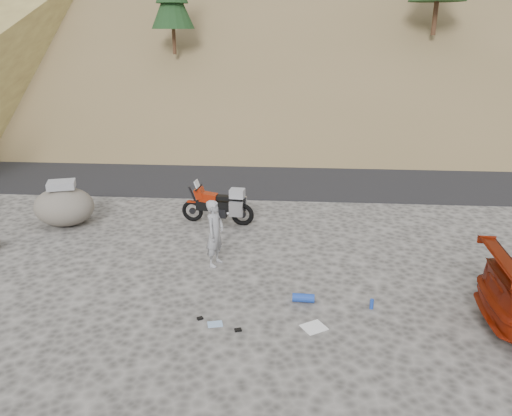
# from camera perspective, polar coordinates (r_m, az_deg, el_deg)

# --- Properties ---
(ground) EXTENTS (140.00, 140.00, 0.00)m
(ground) POSITION_cam_1_polar(r_m,az_deg,el_deg) (11.56, -4.39, -8.04)
(ground) COLOR #3D3B38
(ground) RESTS_ON ground
(road) EXTENTS (120.00, 7.00, 0.05)m
(road) POSITION_cam_1_polar(r_m,az_deg,el_deg) (19.90, -0.57, 4.22)
(road) COLOR black
(road) RESTS_ON ground
(motorcycle) EXTENTS (2.17, 0.78, 1.29)m
(motorcycle) POSITION_cam_1_polar(r_m,az_deg,el_deg) (14.47, -4.07, 0.29)
(motorcycle) COLOR black
(motorcycle) RESTS_ON ground
(man) EXTENTS (0.56, 0.69, 1.64)m
(man) POSITION_cam_1_polar(r_m,az_deg,el_deg) (12.21, -4.60, -6.42)
(man) COLOR gray
(man) RESTS_ON ground
(boulder) EXTENTS (1.85, 1.62, 1.29)m
(boulder) POSITION_cam_1_polar(r_m,az_deg,el_deg) (15.36, -21.07, 0.20)
(boulder) COLOR #504D45
(boulder) RESTS_ON ground
(gear_white_cloth) EXTENTS (0.57, 0.56, 0.01)m
(gear_white_cloth) POSITION_cam_1_polar(r_m,az_deg,el_deg) (9.89, 6.63, -13.39)
(gear_white_cloth) COLOR white
(gear_white_cloth) RESTS_ON ground
(gear_blue_mat) EXTENTS (0.47, 0.20, 0.18)m
(gear_blue_mat) POSITION_cam_1_polar(r_m,az_deg,el_deg) (10.64, 5.44, -10.19)
(gear_blue_mat) COLOR #1A3C9E
(gear_blue_mat) RESTS_ON ground
(gear_bottle) EXTENTS (0.09, 0.09, 0.21)m
(gear_bottle) POSITION_cam_1_polar(r_m,az_deg,el_deg) (10.62, 13.08, -10.64)
(gear_bottle) COLOR #1A3C9E
(gear_bottle) RESTS_ON ground
(gear_glove_a) EXTENTS (0.15, 0.13, 0.04)m
(gear_glove_a) POSITION_cam_1_polar(r_m,az_deg,el_deg) (9.74, -2.07, -13.75)
(gear_glove_a) COLOR black
(gear_glove_a) RESTS_ON ground
(gear_glove_b) EXTENTS (0.14, 0.13, 0.04)m
(gear_glove_b) POSITION_cam_1_polar(r_m,az_deg,el_deg) (10.12, -6.42, -12.42)
(gear_glove_b) COLOR black
(gear_glove_b) RESTS_ON ground
(gear_blue_cloth) EXTENTS (0.33, 0.28, 0.01)m
(gear_blue_cloth) POSITION_cam_1_polar(r_m,az_deg,el_deg) (9.95, -4.70, -13.09)
(gear_blue_cloth) COLOR #88ABD2
(gear_blue_cloth) RESTS_ON ground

